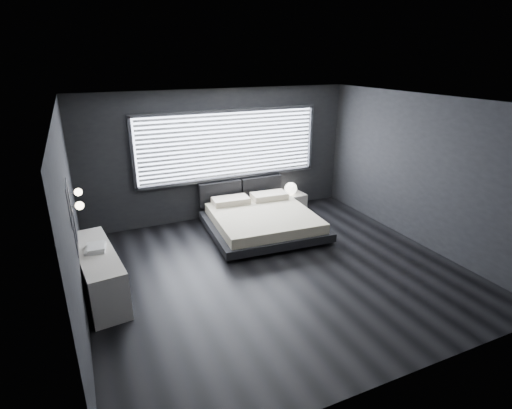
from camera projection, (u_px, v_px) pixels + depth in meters
name	position (u px, v px, depth m)	size (l,w,h in m)	color
room	(278.00, 192.00, 6.32)	(6.04, 6.00, 2.80)	black
window	(229.00, 145.00, 8.63)	(4.14, 0.09, 1.52)	white
headboard	(241.00, 190.00, 9.03)	(1.96, 0.16, 0.52)	black
sconce_near	(79.00, 206.00, 5.19)	(0.18, 0.11, 0.11)	silver
sconce_far	(78.00, 192.00, 5.70)	(0.18, 0.11, 0.11)	silver
wall_art_upper	(69.00, 203.00, 4.55)	(0.01, 0.48, 0.48)	#47474C
wall_art_lower	(75.00, 233.00, 4.93)	(0.01, 0.48, 0.48)	#47474C
bed	(262.00, 220.00, 8.17)	(2.32, 2.23, 0.57)	black
nightstand	(291.00, 201.00, 9.52)	(0.60, 0.50, 0.35)	silver
orb_lamp	(291.00, 189.00, 9.37)	(0.29, 0.29, 0.29)	white
dresser	(99.00, 273.00, 6.01)	(0.71, 1.86, 0.73)	silver
book_stack	(96.00, 248.00, 5.91)	(0.33, 0.41, 0.08)	silver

